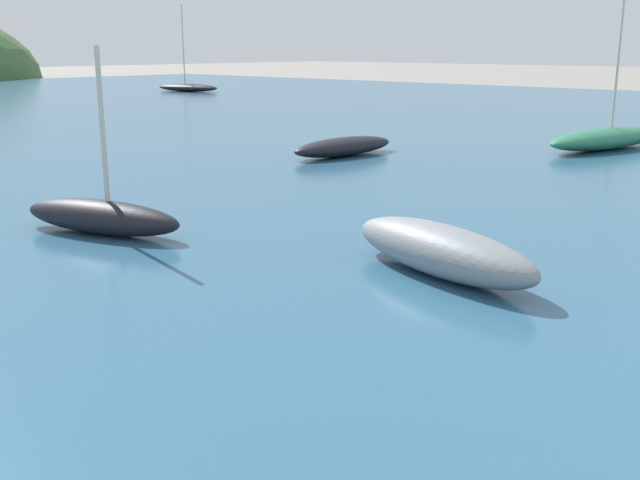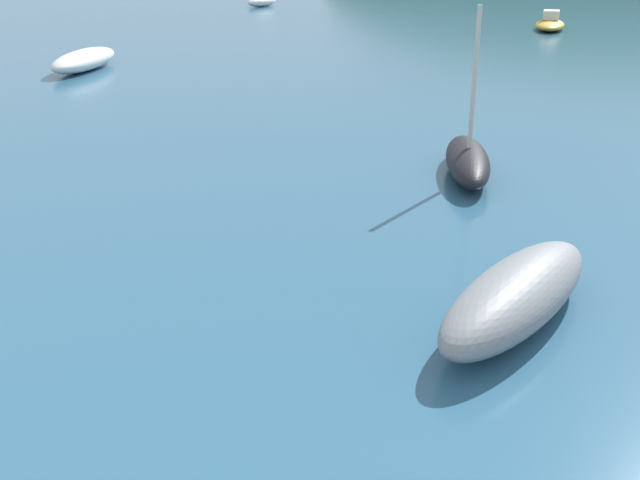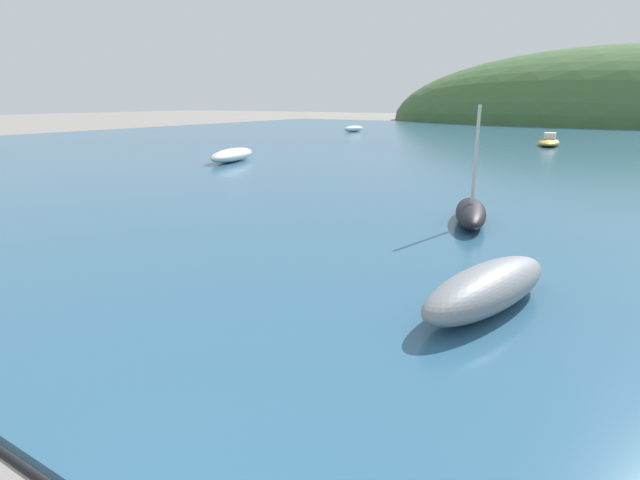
{
  "view_description": "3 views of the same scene",
  "coord_description": "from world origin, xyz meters",
  "px_view_note": "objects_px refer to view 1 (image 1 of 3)",
  "views": [
    {
      "loc": [
        -6.66,
        2.26,
        2.67
      ],
      "look_at": [
        -1.78,
        6.68,
        0.97
      ],
      "focal_mm": 42.0,
      "sensor_mm": 36.0,
      "label": 1
    },
    {
      "loc": [
        1.27,
        0.15,
        3.53
      ],
      "look_at": [
        -1.25,
        6.0,
        0.98
      ],
      "focal_mm": 42.0,
      "sensor_mm": 36.0,
      "label": 2
    },
    {
      "loc": [
        1.86,
        0.42,
        2.79
      ],
      "look_at": [
        -1.75,
        6.16,
        0.87
      ],
      "focal_mm": 28.0,
      "sensor_mm": 36.0,
      "label": 3
    }
  ],
  "objects_px": {
    "boat_mid_harbor": "(441,250)",
    "boat_twin_mast": "(606,138)",
    "boat_blue_hull": "(344,147)",
    "boat_far_left": "(188,87)",
    "boat_green_fishing": "(102,216)"
  },
  "relations": [
    {
      "from": "boat_mid_harbor",
      "to": "boat_twin_mast",
      "type": "xyz_separation_m",
      "value": [
        12.2,
        2.96,
        -0.0
      ]
    },
    {
      "from": "boat_mid_harbor",
      "to": "boat_blue_hull",
      "type": "xyz_separation_m",
      "value": [
        6.7,
        7.18,
        -0.07
      ]
    },
    {
      "from": "boat_mid_harbor",
      "to": "boat_far_left",
      "type": "distance_m",
      "value": 37.72
    },
    {
      "from": "boat_blue_hull",
      "to": "boat_twin_mast",
      "type": "xyz_separation_m",
      "value": [
        5.5,
        -4.22,
        0.07
      ]
    },
    {
      "from": "boat_mid_harbor",
      "to": "boat_far_left",
      "type": "relative_size",
      "value": 0.59
    },
    {
      "from": "boat_blue_hull",
      "to": "boat_far_left",
      "type": "xyz_separation_m",
      "value": [
        14.25,
        24.19,
        0.03
      ]
    },
    {
      "from": "boat_far_left",
      "to": "boat_mid_harbor",
      "type": "bearing_deg",
      "value": -123.74
    },
    {
      "from": "boat_blue_hull",
      "to": "boat_green_fishing",
      "type": "height_order",
      "value": "boat_green_fishing"
    },
    {
      "from": "boat_far_left",
      "to": "boat_twin_mast",
      "type": "bearing_deg",
      "value": -107.12
    },
    {
      "from": "boat_blue_hull",
      "to": "boat_green_fishing",
      "type": "relative_size",
      "value": 1.18
    },
    {
      "from": "boat_twin_mast",
      "to": "boat_green_fishing",
      "type": "height_order",
      "value": "boat_twin_mast"
    },
    {
      "from": "boat_far_left",
      "to": "boat_green_fishing",
      "type": "bearing_deg",
      "value": -130.1
    },
    {
      "from": "boat_mid_harbor",
      "to": "boat_twin_mast",
      "type": "bearing_deg",
      "value": 13.64
    },
    {
      "from": "boat_green_fishing",
      "to": "boat_blue_hull",
      "type": "bearing_deg",
      "value": 17.02
    },
    {
      "from": "boat_twin_mast",
      "to": "boat_green_fishing",
      "type": "bearing_deg",
      "value": 172.98
    }
  ]
}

